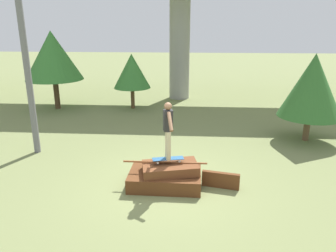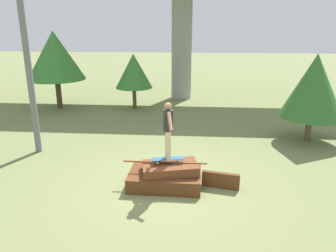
% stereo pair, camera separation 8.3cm
% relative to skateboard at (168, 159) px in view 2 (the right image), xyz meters
% --- Properties ---
extents(ground_plane, '(80.00, 80.00, 0.00)m').
position_rel_skateboard_xyz_m(ground_plane, '(-0.08, -0.01, -0.74)').
color(ground_plane, olive).
extents(scrap_pile, '(2.16, 1.23, 0.67)m').
position_rel_skateboard_xyz_m(scrap_pile, '(-0.04, -0.01, -0.48)').
color(scrap_pile, '#5B3319').
rests_on(scrap_pile, ground_plane).
extents(scrap_plank_loose, '(0.97, 0.32, 0.42)m').
position_rel_skateboard_xyz_m(scrap_plank_loose, '(1.36, -0.04, -0.54)').
color(scrap_plank_loose, '#5B3319').
rests_on(scrap_plank_loose, ground_plane).
extents(skateboard, '(0.84, 0.41, 0.09)m').
position_rel_skateboard_xyz_m(skateboard, '(0.00, 0.00, 0.00)').
color(skateboard, '#23517F').
rests_on(skateboard, scrap_pile).
extents(skater, '(0.33, 1.05, 1.47)m').
position_rel_skateboard_xyz_m(skater, '(0.00, -0.00, 0.85)').
color(skater, '#C6B78E').
rests_on(skater, skateboard).
extents(utility_pole, '(1.30, 0.20, 7.90)m').
position_rel_skateboard_xyz_m(utility_pole, '(-4.45, 2.02, 3.33)').
color(utility_pole, slate).
rests_on(utility_pole, ground_plane).
extents(tree_behind_left, '(2.74, 2.74, 3.74)m').
position_rel_skateboard_xyz_m(tree_behind_left, '(-6.03, 7.73, 1.83)').
color(tree_behind_left, '#4C3823').
rests_on(tree_behind_left, ground_plane).
extents(tree_behind_right, '(2.18, 2.18, 3.10)m').
position_rel_skateboard_xyz_m(tree_behind_right, '(4.75, 3.79, 1.25)').
color(tree_behind_right, brown).
rests_on(tree_behind_right, ground_plane).
extents(tree_mid_back, '(1.79, 1.79, 2.67)m').
position_rel_skateboard_xyz_m(tree_mid_back, '(-2.29, 7.99, 1.10)').
color(tree_mid_back, brown).
rests_on(tree_mid_back, ground_plane).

